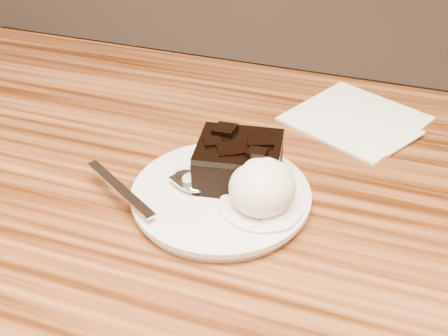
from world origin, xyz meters
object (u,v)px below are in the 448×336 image
(ice_cream_scoop, at_px, (262,187))
(spoon, at_px, (190,182))
(brownie, at_px, (239,164))
(napkin, at_px, (356,118))
(plate, at_px, (221,197))

(ice_cream_scoop, xyz_separation_m, spoon, (-0.08, 0.01, -0.02))
(ice_cream_scoop, bearing_deg, spoon, 174.84)
(brownie, bearing_deg, napkin, 63.09)
(plate, height_order, napkin, plate)
(plate, bearing_deg, brownie, 65.55)
(spoon, xyz_separation_m, napkin, (0.15, 0.23, -0.02))
(spoon, distance_m, napkin, 0.28)
(plate, height_order, ice_cream_scoop, ice_cream_scoop)
(brownie, xyz_separation_m, ice_cream_scoop, (0.04, -0.04, 0.00))
(plate, distance_m, ice_cream_scoop, 0.06)
(plate, bearing_deg, spoon, -175.25)
(ice_cream_scoop, bearing_deg, brownie, 135.09)
(brownie, bearing_deg, spoon, -148.10)
(brownie, bearing_deg, ice_cream_scoop, -44.91)
(plate, bearing_deg, napkin, 63.36)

